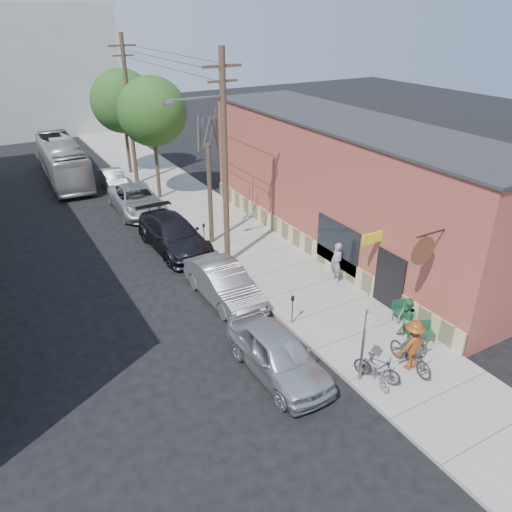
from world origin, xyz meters
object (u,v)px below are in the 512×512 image
tree_leafy_far (122,101)px  car_2 (174,234)px  patio_chair_b (428,333)px  cyclist (413,345)px  parked_bike_b (376,372)px  utility_pole_near (224,159)px  tree_leafy_mid (152,112)px  patron_grey (336,263)px  sign_post (364,339)px  car_0 (278,354)px  bus (63,161)px  car_4 (114,179)px  parking_meter_far (204,231)px  car_1 (224,283)px  patron_green (406,320)px  parked_bike_a (377,368)px  car_3 (137,200)px  patio_chair_a (400,311)px  parking_meter_near (292,305)px  tree_bare (210,195)px

tree_leafy_far → car_2: bearing=-98.0°
patio_chair_b → cyclist: bearing=-131.7°
parked_bike_b → car_2: bearing=109.2°
utility_pole_near → tree_leafy_mid: 10.72m
tree_leafy_far → patron_grey: bearing=-81.8°
sign_post → cyclist: (1.96, -0.36, -0.73)m
cyclist → car_0: (-4.10, 2.22, -0.28)m
parked_bike_b → bus: bearing=110.1°
utility_pole_near → car_4: (-1.59, 14.56, -4.76)m
parking_meter_far → car_1: bearing=-105.5°
tree_leafy_mid → sign_post: bearing=-91.2°
utility_pole_near → patron_grey: (3.50, -4.24, -4.30)m
sign_post → patron_green: bearing=17.3°
tree_leafy_far → patron_green: size_ratio=4.24×
cyclist → car_1: cyclist is taller
parked_bike_a → car_3: car_3 is taller
parked_bike_b → sign_post: bearing=151.1°
parking_meter_far → patio_chair_a: 11.17m
patron_grey → car_2: patron_grey is taller
patron_green → bus: (-7.13, 27.40, 0.41)m
parking_meter_near → patron_grey: patron_grey is taller
parking_meter_near → utility_pole_near: bearing=88.7°
utility_pole_near → tree_leafy_mid: utility_pole_near is taller
tree_bare → car_2: tree_bare is taller
parking_meter_near → parked_bike_b: size_ratio=0.79×
parking_meter_near → sign_post: bearing=-88.6°
sign_post → cyclist: 2.13m
utility_pole_near → cyclist: utility_pole_near is taller
car_3 → patron_grey: bearing=-67.3°
parking_meter_near → parked_bike_a: parking_meter_near is taller
cyclist → car_2: size_ratio=0.32×
sign_post → patron_grey: sign_post is taller
sign_post → tree_leafy_mid: 21.19m
patio_chair_a → parked_bike_a: 3.96m
parked_bike_b → car_1: (-1.95, 7.56, 0.24)m
parking_meter_near → car_4: 20.72m
utility_pole_near → parked_bike_b: (0.36, -10.45, -4.85)m
cyclist → parking_meter_far: bearing=-77.8°
car_1 → patio_chair_a: bearing=-45.9°
parked_bike_a → tree_leafy_mid: bearing=62.8°
sign_post → car_3: sign_post is taller
patron_green → parking_meter_far: bearing=-149.8°
parked_bike_a → car_3: 19.76m
sign_post → car_1: (-1.55, 7.22, -1.03)m
cyclist → car_1: size_ratio=0.39×
tree_leafy_far → patio_chair_a: bearing=-82.6°
parking_meter_far → patron_green: (3.05, -11.53, 0.06)m
parking_meter_near → tree_leafy_far: (0.55, 23.31, 4.48)m
parking_meter_far → tree_leafy_mid: bearing=86.2°
utility_pole_near → cyclist: 11.49m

